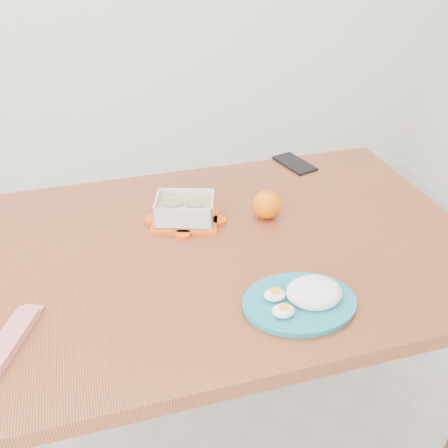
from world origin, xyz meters
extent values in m
plane|color=#B7B7B2|center=(0.00, 0.00, 0.00)|extent=(3.50, 3.50, 0.00)
cube|color=brown|center=(0.21, 0.02, 0.73)|extent=(1.38, 0.99, 0.04)
cylinder|color=maroon|center=(-0.42, 0.34, 0.35)|extent=(0.06, 0.06, 0.71)
cylinder|color=maroon|center=(0.76, 0.45, 0.35)|extent=(0.06, 0.06, 0.71)
cube|color=#FF5007|center=(0.12, 0.14, 0.76)|extent=(0.20, 0.17, 0.01)
cube|color=silver|center=(0.12, 0.14, 0.79)|extent=(0.17, 0.14, 0.06)
cube|color=tan|center=(0.12, 0.14, 0.79)|extent=(0.16, 0.13, 0.04)
cylinder|color=tan|center=(0.09, 0.15, 0.80)|extent=(0.06, 0.06, 0.02)
cylinder|color=tan|center=(0.15, 0.14, 0.80)|extent=(0.06, 0.06, 0.02)
sphere|color=orange|center=(0.35, 0.13, 0.79)|extent=(0.08, 0.08, 0.08)
cylinder|color=teal|center=(0.33, -0.24, 0.76)|extent=(0.25, 0.25, 0.02)
ellipsoid|color=white|center=(0.36, -0.23, 0.79)|extent=(0.12, 0.11, 0.05)
ellipsoid|color=white|center=(0.27, -0.22, 0.78)|extent=(0.05, 0.04, 0.02)
ellipsoid|color=white|center=(0.28, -0.27, 0.78)|extent=(0.05, 0.04, 0.02)
cube|color=red|center=(-0.28, -0.25, 0.76)|extent=(0.10, 0.19, 0.02)
cube|color=black|center=(0.52, 0.43, 0.75)|extent=(0.13, 0.17, 0.01)
camera|label=1|loc=(0.02, -1.01, 1.49)|focal=40.00mm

